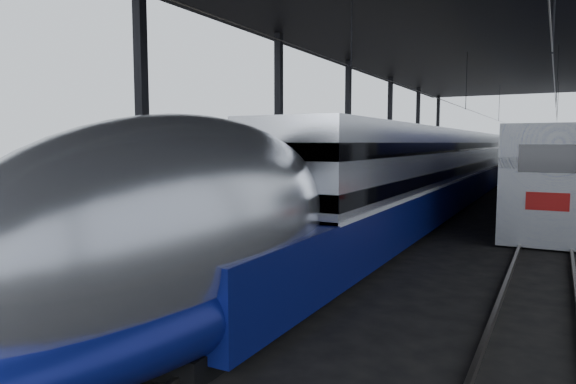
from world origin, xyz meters
The scene contains 8 objects.
ground centered at (0.00, 0.00, 0.00)m, with size 160.00×160.00×0.00m, color black.
platform centered at (-3.50, 20.00, 0.50)m, with size 6.00×80.00×1.00m, color #4C4C4F.
yellow_strip centered at (-0.70, 20.00, 1.00)m, with size 0.30×80.00×0.01m, color gold.
rails centered at (4.50, 20.00, 0.08)m, with size 6.52×80.00×0.16m.
canopy centered at (1.90, 20.00, 9.12)m, with size 18.00×75.00×9.47m.
tgv_train centered at (2.00, 25.33, 1.85)m, with size 2.77×65.20×3.96m.
second_train centered at (7.00, 36.16, 2.02)m, with size 2.89×56.05×3.98m.
child centered at (-0.90, -1.06, 1.48)m, with size 0.35×0.23×0.97m, color #472D17.
Camera 1 is at (7.22, -8.73, 3.37)m, focal length 32.00 mm.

